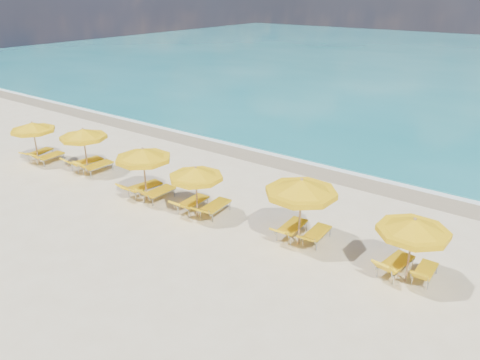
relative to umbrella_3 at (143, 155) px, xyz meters
The scene contains 22 objects.
ground_plane 4.19m from the umbrella_3, ahead, with size 120.00×120.00×0.00m, color beige.
wet_sand_band 8.83m from the umbrella_3, 64.87° to the left, with size 120.00×2.60×0.01m, color tan.
foam_line 9.54m from the umbrella_3, 66.96° to the left, with size 120.00×1.20×0.03m, color white.
whitecap_near 17.65m from the umbrella_3, 97.71° to the left, with size 14.00×0.36×0.05m, color white.
umbrella_1 8.00m from the umbrella_3, behind, with size 2.68×2.68×2.22m.
umbrella_2 4.77m from the umbrella_3, behind, with size 2.37×2.37×2.29m.
umbrella_3 is the anchor object (origin of this frame).
umbrella_4 2.85m from the umbrella_3, ahead, with size 2.69×2.69×2.16m.
umbrella_5 7.21m from the umbrella_3, ahead, with size 3.21×3.21×2.56m.
umbrella_6 11.04m from the umbrella_3, ahead, with size 2.91×2.91×2.23m.
lounger_1_left 8.68m from the umbrella_3, behind, with size 0.91×1.88×0.67m.
lounger_1_right 7.66m from the umbrella_3, behind, with size 0.75×1.85×0.83m.
lounger_2_left 5.48m from the umbrella_3, behind, with size 0.88×2.07×0.88m.
lounger_2_right 4.67m from the umbrella_3, behind, with size 0.69×1.92×0.91m.
lounger_3_left 1.87m from the umbrella_3, 149.92° to the left, with size 0.99×2.08×0.82m.
lounger_3_right 1.88m from the umbrella_3, 31.20° to the left, with size 0.67×1.86×0.89m.
lounger_4_left 2.96m from the umbrella_3, ahead, with size 0.73×1.93×0.82m.
lounger_4_right 3.82m from the umbrella_3, 11.04° to the left, with size 0.82×2.02×0.76m.
lounger_5_left 6.99m from the umbrella_3, ahead, with size 0.74×1.95×0.79m.
lounger_5_right 7.92m from the umbrella_3, ahead, with size 0.69×1.86×0.70m.
lounger_6_left 10.77m from the umbrella_3, ahead, with size 0.88×1.91×0.88m.
lounger_6_right 11.66m from the umbrella_3, ahead, with size 0.58×1.58×0.75m.
Camera 1 is at (10.62, -12.64, 8.54)m, focal length 35.00 mm.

